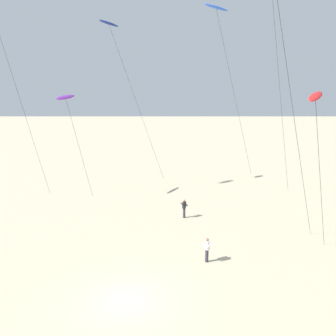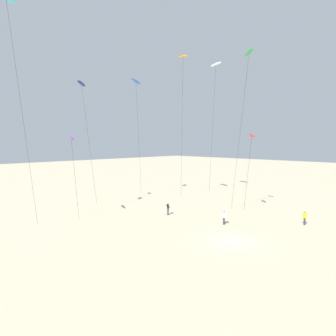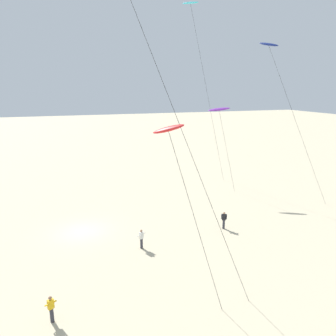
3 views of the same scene
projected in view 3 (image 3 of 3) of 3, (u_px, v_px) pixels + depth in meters
The scene contains 8 objects.
ground_plane at pixel (82, 232), 29.43m from camera, with size 260.00×260.00×0.00m, color beige.
kite_purple at pixel (219, 110), 39.44m from camera, with size 2.64×3.13×10.75m.
kite_red at pixel (169, 131), 18.02m from camera, with size 3.43×3.49×11.18m.
kite_cyan at pixel (191, 7), 42.36m from camera, with size 5.27×4.96×24.19m.
kite_navy at pixel (270, 47), 35.35m from camera, with size 6.61×6.32×18.10m.
kite_flyer_nearest at pixel (141, 238), 26.18m from camera, with size 0.70×0.71×1.67m.
kite_flyer_middle at pixel (224, 220), 29.84m from camera, with size 0.71×0.71×1.67m.
kite_flyer_furthest at pixel (51, 308), 17.90m from camera, with size 0.69×0.70×1.67m.
Camera 3 is at (28.18, -1.25, 13.03)m, focal length 33.82 mm.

